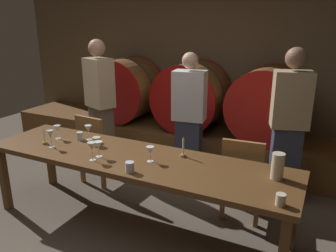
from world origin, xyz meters
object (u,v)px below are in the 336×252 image
wine_glass_left (50,135)px  candle_left (45,140)px  wine_barrel_center (192,96)px  wine_glass_far_right (150,151)px  cup_center_left (97,142)px  chair_right (243,175)px  wine_glass_center_left (88,129)px  wine_barrel_right (268,104)px  wine_glass_center_right (92,147)px  cup_far_left (80,136)px  wine_glass_right (98,146)px  pitcher (278,166)px  candle_right (183,151)px  wine_glass_far_left (57,130)px  guest_center (189,119)px  guest_left (100,105)px  cup_center_right (130,167)px  guest_right (288,126)px  wine_barrel_left (126,89)px  dining_table (134,163)px  chair_left (96,146)px  cup_far_right (281,200)px

wine_glass_left → candle_left: bearing=162.6°
wine_barrel_center → candle_left: size_ratio=5.21×
wine_glass_far_right → cup_center_left: 0.68m
chair_right → wine_glass_center_left: size_ratio=5.49×
wine_barrel_right → wine_glass_center_right: wine_barrel_right is taller
wine_barrel_right → candle_left: (-1.84, -2.02, -0.12)m
wine_glass_center_left → cup_far_left: (-0.09, -0.04, -0.08)m
wine_glass_right → wine_glass_far_right: (0.48, 0.12, -0.01)m
wine_glass_center_right → pitcher: bearing=12.9°
candle_right → cup_far_left: bearing=-177.1°
wine_glass_far_left → candle_right: bearing=5.6°
guest_center → wine_glass_center_right: guest_center is taller
guest_left → cup_center_right: 1.79m
guest_right → wine_glass_far_left: (-2.19, -1.11, -0.03)m
guest_center → guest_right: guest_right is taller
wine_barrel_left → dining_table: size_ratio=0.32×
wine_glass_center_left → cup_center_left: wine_glass_center_left is taller
wine_glass_right → candle_right: bearing=26.5°
wine_glass_center_left → wine_glass_right: size_ratio=1.06×
guest_left → chair_right: bearing=-169.1°
candle_left → candle_right: 1.43m
wine_glass_center_left → cup_center_left: 0.23m
wine_glass_right → wine_glass_far_right: bearing=13.5°
wine_glass_left → cup_center_right: (1.00, -0.14, -0.08)m
wine_barrel_center → chair_right: bearing=-49.9°
guest_right → candle_left: guest_right is taller
chair_left → guest_left: size_ratio=0.51×
wine_barrel_right → wine_glass_far_left: 2.60m
cup_center_left → wine_glass_center_left: bearing=149.4°
wine_barrel_left → guest_right: (2.52, -0.73, -0.04)m
dining_table → guest_center: (0.07, 1.14, 0.14)m
guest_right → pitcher: (0.06, -1.05, -0.02)m
guest_left → wine_glass_right: bearing=147.7°
chair_left → wine_glass_far_left: bearing=87.9°
wine_barrel_left → cup_center_right: (1.46, -2.20, -0.13)m
candle_right → cup_far_right: size_ratio=2.35×
guest_center → wine_glass_center_right: size_ratio=9.24×
candle_left → wine_glass_far_right: 1.18m
wine_glass_far_right → wine_glass_right: bearing=-166.5°
wine_glass_center_right → cup_far_left: wine_glass_center_right is taller
guest_left → wine_glass_left: bearing=123.9°
chair_right → wine_barrel_center: bearing=-54.6°
chair_left → cup_far_right: 2.46m
cup_center_right → wine_glass_far_right: bearing=79.9°
wine_glass_right → cup_far_left: bearing=148.3°
wine_barrel_right → chair_right: bearing=-88.5°
wine_glass_center_left → cup_center_left: (0.19, -0.11, -0.07)m
wine_barrel_right → wine_glass_right: 2.34m
wine_barrel_left → wine_glass_left: size_ratio=5.38×
guest_center → dining_table: bearing=78.1°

